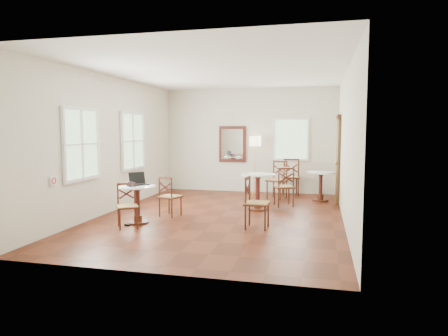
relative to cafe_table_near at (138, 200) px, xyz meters
name	(u,v)px	position (x,y,z in m)	size (l,w,h in m)	color
ground	(221,216)	(1.42, 0.99, -0.46)	(7.00, 7.00, 0.00)	#4F1C0D
room_shell	(221,127)	(1.36, 1.27, 1.43)	(5.02, 7.02, 3.01)	silver
cafe_table_near	(138,200)	(0.00, 0.00, 0.00)	(0.70, 0.70, 0.74)	#472011
cafe_table_mid	(258,188)	(2.07, 1.87, 0.06)	(0.79, 0.79, 0.83)	#472011
cafe_table_back	(321,183)	(3.47, 3.40, 0.01)	(0.71, 0.71, 0.75)	#472011
chair_near_a	(170,196)	(0.37, 0.76, -0.03)	(0.49, 0.49, 0.85)	#472011
chair_near_b	(127,206)	(-0.04, -0.35, -0.05)	(0.53, 0.53, 0.83)	#472011
chair_mid_a	(284,187)	(2.62, 2.47, 0.01)	(0.57, 0.57, 0.95)	#472011
chair_mid_b	(256,203)	(2.30, 0.17, 0.02)	(0.46, 0.46, 0.96)	#472011
chair_back_a	(291,177)	(2.65, 4.14, 0.06)	(0.55, 0.55, 1.04)	#472011
chair_back_b	(277,180)	(2.35, 3.51, 0.04)	(0.59, 0.59, 1.01)	#472011
floor_lamp	(255,145)	(1.64, 4.14, 0.93)	(0.32, 0.32, 1.64)	#BF8C3F
laptop	(138,182)	(-0.05, 0.17, 0.34)	(0.43, 0.44, 0.24)	black
mouse	(128,186)	(-0.14, -0.12, 0.30)	(0.09, 0.05, 0.03)	black
navy_mug	(131,184)	(-0.08, -0.13, 0.33)	(0.12, 0.08, 0.09)	black
water_glass	(133,185)	(0.00, -0.20, 0.33)	(0.06, 0.06, 0.10)	white
power_adapter	(127,225)	(-0.11, -0.24, -0.44)	(0.10, 0.06, 0.04)	black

